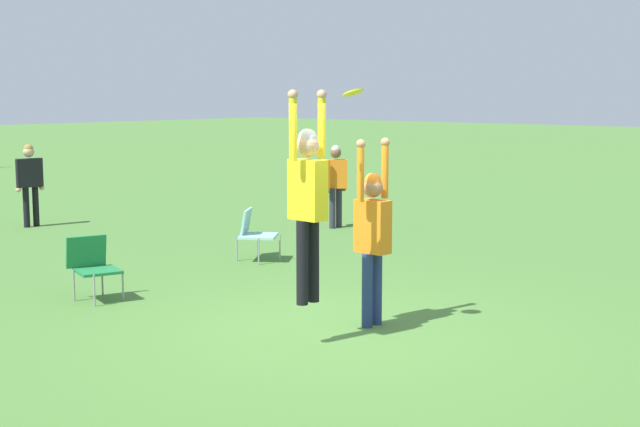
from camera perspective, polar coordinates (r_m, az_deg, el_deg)
The scene contains 8 objects.
ground_plane at distance 9.82m, azimuth 0.96°, elevation -7.63°, with size 120.00×120.00×0.00m, color #477533.
person_jumping at distance 9.08m, azimuth -0.79°, elevation 1.47°, with size 0.54×0.40×2.20m.
person_defending at distance 9.89m, azimuth 3.38°, elevation -0.92°, with size 0.55×0.41×2.11m.
frisbee at distance 9.33m, azimuth 2.14°, elevation 7.74°, with size 0.22×0.21×0.09m.
camping_chair_0 at distance 13.93m, azimuth -4.27°, elevation -1.11°, with size 0.78×0.85×0.79m.
camping_chair_2 at distance 11.60m, azimuth -14.33°, elevation -3.11°, with size 0.64×0.69×0.81m.
person_spectator_near at distance 17.16m, azimuth 1.01°, elevation 2.23°, with size 0.59×0.47×1.60m.
person_spectator_far at distance 18.19m, azimuth -18.08°, elevation 2.20°, with size 0.61×0.30×1.61m.
Camera 1 is at (-7.32, -6.00, 2.61)m, focal length 50.00 mm.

